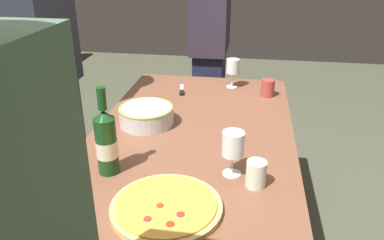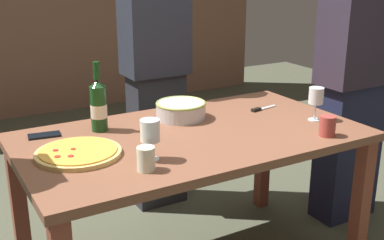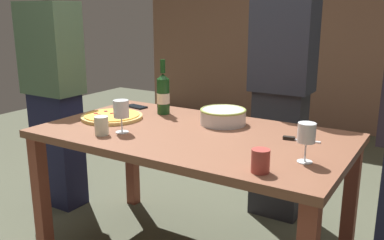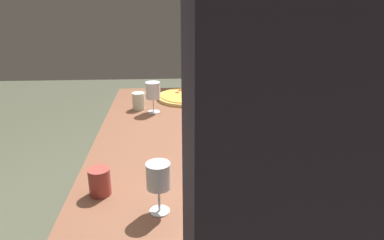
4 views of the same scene
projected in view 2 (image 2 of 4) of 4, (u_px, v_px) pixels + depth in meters
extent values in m
cube|color=brown|center=(192.00, 137.00, 2.31)|extent=(1.60, 0.90, 0.04)
cube|color=brown|center=(360.00, 206.00, 2.45)|extent=(0.07, 0.07, 0.71)
cube|color=brown|center=(20.00, 211.00, 2.40)|extent=(0.07, 0.07, 0.71)
cube|color=brown|center=(263.00, 154.00, 3.10)|extent=(0.07, 0.07, 0.71)
cylinder|color=#DFBA68|center=(78.00, 153.00, 2.04)|extent=(0.36, 0.36, 0.02)
cylinder|color=#F3AA3D|center=(78.00, 150.00, 2.03)|extent=(0.32, 0.32, 0.01)
cylinder|color=#9F3525|center=(73.00, 149.00, 2.04)|extent=(0.02, 0.02, 0.00)
cylinder|color=#A82D2A|center=(71.00, 156.00, 1.96)|extent=(0.03, 0.03, 0.00)
cylinder|color=#A72E21|center=(57.00, 157.00, 1.96)|extent=(0.03, 0.03, 0.00)
cylinder|color=#9E302B|center=(56.00, 150.00, 2.02)|extent=(0.02, 0.02, 0.00)
cylinder|color=silver|center=(181.00, 110.00, 2.51)|extent=(0.25, 0.25, 0.08)
torus|color=#9CB053|center=(181.00, 103.00, 2.49)|extent=(0.26, 0.26, 0.01)
cylinder|color=#17411A|center=(99.00, 109.00, 2.31)|extent=(0.08, 0.08, 0.22)
cone|color=#17411A|center=(97.00, 84.00, 2.27)|extent=(0.08, 0.08, 0.03)
cylinder|color=#17411A|center=(96.00, 70.00, 2.25)|extent=(0.03, 0.03, 0.08)
cylinder|color=silver|center=(99.00, 111.00, 2.31)|extent=(0.08, 0.08, 0.06)
cylinder|color=white|center=(314.00, 120.00, 2.49)|extent=(0.06, 0.06, 0.00)
cylinder|color=white|center=(315.00, 111.00, 2.48)|extent=(0.01, 0.01, 0.08)
cylinder|color=white|center=(316.00, 96.00, 2.45)|extent=(0.08, 0.08, 0.08)
cylinder|color=maroon|center=(316.00, 100.00, 2.46)|extent=(0.06, 0.06, 0.04)
cylinder|color=white|center=(151.00, 159.00, 1.99)|extent=(0.07, 0.07, 0.00)
cylinder|color=white|center=(151.00, 150.00, 1.98)|extent=(0.01, 0.01, 0.08)
cylinder|color=white|center=(150.00, 130.00, 1.96)|extent=(0.08, 0.08, 0.09)
cylinder|color=maroon|center=(150.00, 135.00, 1.96)|extent=(0.07, 0.07, 0.05)
cylinder|color=#AB4139|center=(328.00, 126.00, 2.25)|extent=(0.07, 0.07, 0.09)
cylinder|color=silver|center=(146.00, 159.00, 1.88)|extent=(0.07, 0.07, 0.10)
cube|color=black|center=(44.00, 135.00, 2.26)|extent=(0.15, 0.09, 0.01)
cube|color=silver|center=(267.00, 108.00, 2.69)|extent=(0.13, 0.04, 0.01)
cube|color=black|center=(256.00, 110.00, 2.64)|extent=(0.06, 0.03, 0.02)
cube|color=#20233F|center=(347.00, 151.00, 2.97)|extent=(0.37, 0.20, 0.84)
cube|color=#2E2634|center=(360.00, 28.00, 2.74)|extent=(0.44, 0.24, 0.63)
cube|color=#292930|center=(157.00, 139.00, 3.14)|extent=(0.33, 0.20, 0.86)
cube|color=#282C39|center=(154.00, 21.00, 2.91)|extent=(0.38, 0.24, 0.64)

